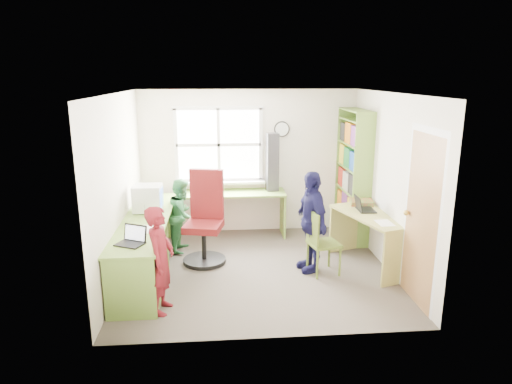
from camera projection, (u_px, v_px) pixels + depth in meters
room at (258, 183)px, 6.12m from camera, size 3.64×3.44×2.44m
l_desk at (158, 249)px, 5.84m from camera, size 2.38×2.95×0.75m
right_desk at (372, 229)px, 6.34m from camera, size 0.97×1.43×0.76m
bookshelf at (353, 178)px, 7.36m from camera, size 0.30×1.02×2.10m
swivel_chair at (205, 223)px, 6.52m from camera, size 0.73×0.73×1.32m
wooden_chair at (320, 240)px, 6.10m from camera, size 0.45×0.45×0.88m
crt_monitor at (148, 198)px, 6.40m from camera, size 0.39×0.35×0.38m
laptop_left at (132, 239)px, 5.21m from camera, size 0.38×0.35×0.21m
laptop_right at (363, 207)px, 6.45m from camera, size 0.26×0.31×0.21m
speaker_a at (147, 208)px, 6.31m from camera, size 0.10×0.10×0.16m
speaker_b at (157, 196)px, 6.87m from camera, size 0.10×0.10×0.19m
cd_tower at (272, 162)px, 7.49m from camera, size 0.21×0.19×0.96m
game_box at (361, 202)px, 6.79m from camera, size 0.38×0.38×0.07m
paper_a at (147, 229)px, 5.70m from camera, size 0.26×0.33×0.00m
paper_b at (385, 223)px, 5.92m from camera, size 0.20×0.28×0.00m
potted_plant at (218, 184)px, 7.45m from camera, size 0.19×0.16×0.29m
person_red at (160, 260)px, 5.08m from camera, size 0.36×0.49×1.24m
person_green at (183, 215)px, 6.92m from camera, size 0.52×0.61×1.12m
person_navy at (311, 221)px, 6.17m from camera, size 0.50×0.87×1.39m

